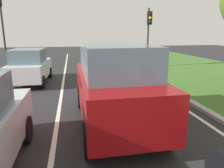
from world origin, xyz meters
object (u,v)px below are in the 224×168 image
(traffic_light_near_right, at_px, (149,28))
(car_hatchback_far, at_px, (30,66))
(car_suv_ahead, at_px, (115,85))
(traffic_light_overhead_left, at_px, (1,17))

(traffic_light_near_right, bearing_deg, car_hatchback_far, -155.86)
(car_suv_ahead, height_order, traffic_light_near_right, traffic_light_near_right)
(car_hatchback_far, height_order, traffic_light_near_right, traffic_light_near_right)
(traffic_light_near_right, distance_m, traffic_light_overhead_left, 10.49)
(traffic_light_near_right, xyz_separation_m, traffic_light_overhead_left, (-10.28, 1.96, 0.78))
(car_hatchback_far, distance_m, traffic_light_overhead_left, 6.61)
(car_suv_ahead, height_order, traffic_light_overhead_left, traffic_light_overhead_left)
(car_suv_ahead, relative_size, traffic_light_overhead_left, 0.84)
(car_suv_ahead, bearing_deg, traffic_light_near_right, 64.45)
(car_suv_ahead, relative_size, car_hatchback_far, 1.20)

